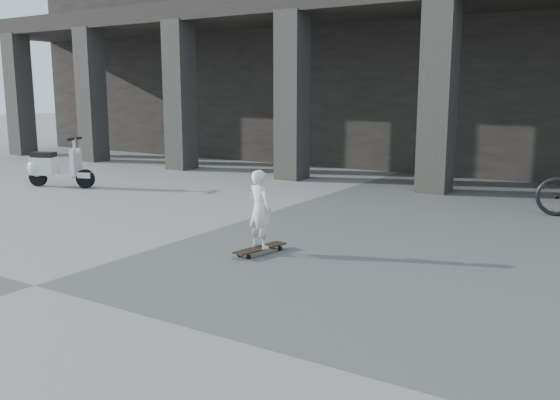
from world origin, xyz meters
The scene contains 5 objects.
ground centered at (0.00, 0.00, 0.00)m, with size 90.00×90.00×0.00m, color #4F4F4D.
colonnade centered at (0.00, 13.77, 3.03)m, with size 28.00×8.82×6.00m.
longboard centered at (1.38, 2.44, 0.07)m, with size 0.36×0.86×0.08m.
child centered at (1.38, 2.44, 0.61)m, with size 0.38×0.25×1.05m, color silver.
scooter centered at (-5.79, 4.55, 0.45)m, with size 1.56×0.80×1.13m.
Camera 1 is at (5.70, -3.88, 2.14)m, focal length 38.00 mm.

